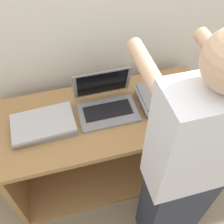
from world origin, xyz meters
The scene contains 8 objects.
ground_plane centered at (0.00, 0.00, 0.00)m, with size 12.00×12.00×0.00m, color gray.
wall_back centered at (0.00, 0.72, 1.20)m, with size 8.00×0.05×2.40m.
cart centered at (0.00, 0.38, 0.35)m, with size 1.39×0.62×0.69m.
laptop_open centered at (0.00, 0.36, 0.74)m, with size 0.37×0.30×0.25m.
laptop_stack_left centered at (-0.40, 0.30, 0.72)m, with size 0.39×0.25×0.06m.
laptop_stack_right centered at (0.40, 0.31, 0.74)m, with size 0.39×0.25×0.09m.
person centered at (0.25, -0.24, 0.79)m, with size 0.40×0.52×1.59m.
inventory_tag centered at (0.40, 0.25, 0.79)m, with size 0.06×0.02×0.01m.
Camera 1 is at (-0.26, -0.74, 1.96)m, focal length 42.00 mm.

